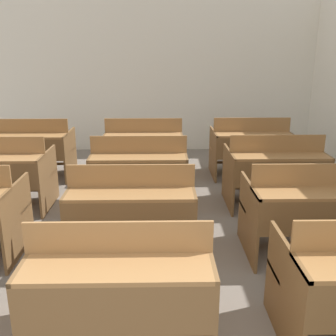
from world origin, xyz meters
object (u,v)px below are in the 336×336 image
at_px(bench_third_left, 0,173).
at_px(bench_second_center, 132,210).
at_px(bench_front_center, 121,285).
at_px(bench_back_right, 250,147).
at_px(bench_third_right, 275,170).
at_px(bench_back_center, 144,147).
at_px(bench_third_center, 139,172).
at_px(bench_second_right, 310,209).
at_px(bench_back_left, 32,148).

bearing_deg(bench_third_left, bench_second_center, -35.21).
relative_size(bench_front_center, bench_back_right, 1.00).
relative_size(bench_third_right, bench_back_center, 1.00).
height_order(bench_third_center, bench_third_right, same).
height_order(bench_second_center, bench_back_right, same).
bearing_deg(bench_third_right, bench_third_left, -179.52).
xyz_separation_m(bench_second_center, bench_third_right, (1.73, 1.25, 0.00)).
height_order(bench_second_center, bench_second_right, same).
relative_size(bench_second_center, bench_back_center, 1.00).
bearing_deg(bench_second_center, bench_back_right, 55.93).
bearing_deg(bench_third_right, bench_back_left, 160.59).
height_order(bench_second_center, bench_third_center, same).
bearing_deg(bench_back_right, bench_second_center, -124.07).
bearing_deg(bench_third_left, bench_back_right, 20.48).
bearing_deg(bench_second_right, bench_front_center, -144.12).
bearing_deg(bench_third_left, bench_back_center, 35.76).
xyz_separation_m(bench_back_left, bench_back_right, (3.41, 0.03, 0.00)).
bearing_deg(bench_second_right, bench_second_center, 179.72).
relative_size(bench_second_right, bench_back_center, 1.00).
xyz_separation_m(bench_second_right, bench_third_left, (-3.44, 1.23, 0.00)).
distance_m(bench_third_center, bench_back_left, 2.13).
xyz_separation_m(bench_second_right, bench_back_left, (-3.43, 2.47, 0.00)).
relative_size(bench_front_center, bench_third_right, 1.00).
relative_size(bench_third_left, bench_back_right, 1.00).
xyz_separation_m(bench_second_center, bench_back_center, (0.02, 2.48, 0.00)).
relative_size(bench_third_left, bench_back_center, 1.00).
xyz_separation_m(bench_second_center, bench_third_center, (0.01, 1.23, 0.00)).
relative_size(bench_back_left, bench_back_center, 1.00).
xyz_separation_m(bench_front_center, bench_second_center, (-0.01, 1.24, 0.00)).
height_order(bench_front_center, bench_second_right, same).
relative_size(bench_back_center, bench_back_right, 1.00).
bearing_deg(bench_back_right, bench_back_center, -179.32).
distance_m(bench_front_center, bench_back_left, 4.09).
relative_size(bench_third_center, bench_back_right, 1.00).
distance_m(bench_second_right, bench_third_center, 2.11).
bearing_deg(bench_back_right, bench_third_center, -143.02).
relative_size(bench_third_left, bench_back_left, 1.00).
bearing_deg(bench_second_right, bench_back_right, 90.48).
height_order(bench_second_right, bench_third_center, same).
bearing_deg(bench_second_right, bench_back_left, 144.24).
bearing_deg(bench_second_right, bench_third_left, 160.34).
xyz_separation_m(bench_front_center, bench_back_center, (0.01, 3.72, 0.00)).
distance_m(bench_third_left, bench_back_left, 1.24).
distance_m(bench_back_left, bench_back_center, 1.74).
height_order(bench_front_center, bench_back_center, same).
bearing_deg(bench_back_center, bench_third_center, -90.39).
relative_size(bench_third_left, bench_third_center, 1.00).
bearing_deg(bench_back_center, bench_third_left, -144.24).
distance_m(bench_third_center, bench_third_right, 1.72).
bearing_deg(bench_third_right, bench_second_center, -144.07).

